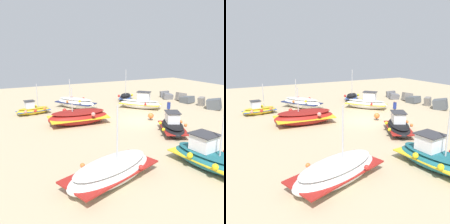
{
  "view_description": "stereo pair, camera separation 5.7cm",
  "coord_description": "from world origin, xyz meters",
  "views": [
    {
      "loc": [
        18.62,
        -12.35,
        6.42
      ],
      "look_at": [
        -0.86,
        -2.33,
        0.9
      ],
      "focal_mm": 41.11,
      "sensor_mm": 36.0,
      "label": 1
    },
    {
      "loc": [
        18.65,
        -12.3,
        6.42
      ],
      "look_at": [
        -0.86,
        -2.33,
        0.9
      ],
      "focal_mm": 41.11,
      "sensor_mm": 36.0,
      "label": 2
    }
  ],
  "objects": [
    {
      "name": "mooring_buoy_0",
      "position": [
        0.31,
        1.02,
        0.42
      ],
      "size": [
        0.52,
        0.52,
        0.69
      ],
      "color": "#3F3F42",
      "rests_on": "ground_plane"
    },
    {
      "name": "breakwater_rocks",
      "position": [
        -0.3,
        9.59,
        0.47
      ],
      "size": [
        17.58,
        2.63,
        1.35
      ],
      "color": "slate",
      "rests_on": "ground_plane"
    },
    {
      "name": "ground_plane",
      "position": [
        0.0,
        0.0,
        0.0
      ],
      "size": [
        51.31,
        51.31,
        0.0
      ],
      "primitive_type": "plane",
      "color": "tan"
    },
    {
      "name": "fishing_boat_3",
      "position": [
        -7.46,
        -3.39,
        0.6
      ],
      "size": [
        4.78,
        3.94,
        3.13
      ],
      "rotation": [
        0.0,
        0.0,
        0.59
      ],
      "color": "white",
      "rests_on": "ground_plane"
    },
    {
      "name": "fishing_boat_4",
      "position": [
        -1.58,
        -5.19,
        0.63
      ],
      "size": [
        2.88,
        5.34,
        3.24
      ],
      "rotation": [
        0.0,
        0.0,
        1.51
      ],
      "color": "maroon",
      "rests_on": "ground_plane"
    },
    {
      "name": "fishing_boat_2",
      "position": [
        3.99,
        0.42,
        0.54
      ],
      "size": [
        4.19,
        3.22,
        1.64
      ],
      "rotation": [
        0.0,
        0.0,
        2.66
      ],
      "color": "black",
      "rests_on": "ground_plane"
    },
    {
      "name": "fishing_boat_0",
      "position": [
        -4.06,
        2.78,
        0.61
      ],
      "size": [
        4.41,
        4.21,
        1.89
      ],
      "rotation": [
        0.0,
        0.0,
        0.74
      ],
      "color": "white",
      "rests_on": "ground_plane"
    },
    {
      "name": "fishing_boat_1",
      "position": [
        9.44,
        -1.74,
        0.62
      ],
      "size": [
        4.6,
        2.5,
        3.42
      ],
      "rotation": [
        0.0,
        0.0,
        3.26
      ],
      "color": "#1E6670",
      "rests_on": "ground_plane"
    },
    {
      "name": "fishing_boat_5",
      "position": [
        8.43,
        -7.13,
        0.55
      ],
      "size": [
        3.67,
        5.67,
        3.8
      ],
      "rotation": [
        0.0,
        0.0,
        5.06
      ],
      "color": "white",
      "rests_on": "ground_plane"
    },
    {
      "name": "fishing_boat_7",
      "position": [
        -8.85,
        3.69,
        0.4
      ],
      "size": [
        3.32,
        2.9,
        3.8
      ],
      "rotation": [
        0.0,
        0.0,
        5.67
      ],
      "color": "black",
      "rests_on": "ground_plane"
    },
    {
      "name": "person_walking",
      "position": [
        0.17,
        3.15,
        0.95
      ],
      "size": [
        0.32,
        0.32,
        1.64
      ],
      "rotation": [
        0.0,
        0.0,
        3.68
      ],
      "color": "brown",
      "rests_on": "ground_plane"
    },
    {
      "name": "fishing_boat_6",
      "position": [
        -6.81,
        -8.05,
        0.46
      ],
      "size": [
        1.84,
        3.4,
        3.0
      ],
      "rotation": [
        0.0,
        0.0,
        4.81
      ],
      "color": "gold",
      "rests_on": "ground_plane"
    }
  ]
}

